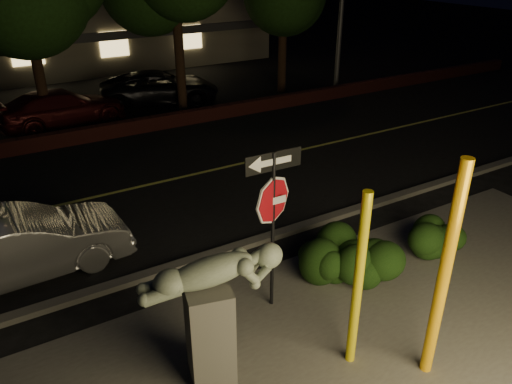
# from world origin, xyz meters

# --- Properties ---
(ground) EXTENTS (90.00, 90.00, 0.00)m
(ground) POSITION_xyz_m (0.00, 10.00, 0.00)
(ground) COLOR black
(ground) RESTS_ON ground
(patio) EXTENTS (14.00, 6.00, 0.02)m
(patio) POSITION_xyz_m (0.00, -1.00, 0.01)
(patio) COLOR #4C4944
(patio) RESTS_ON ground
(road) EXTENTS (80.00, 8.00, 0.01)m
(road) POSITION_xyz_m (0.00, 7.00, 0.01)
(road) COLOR black
(road) RESTS_ON ground
(lane_marking) EXTENTS (80.00, 0.12, 0.00)m
(lane_marking) POSITION_xyz_m (0.00, 7.00, 0.02)
(lane_marking) COLOR #BBBA4A
(lane_marking) RESTS_ON road
(curb) EXTENTS (80.00, 0.25, 0.12)m
(curb) POSITION_xyz_m (0.00, 2.90, 0.06)
(curb) COLOR #4C4944
(curb) RESTS_ON ground
(brick_wall) EXTENTS (40.00, 0.35, 0.50)m
(brick_wall) POSITION_xyz_m (0.00, 11.30, 0.25)
(brick_wall) COLOR #441816
(brick_wall) RESTS_ON ground
(parking_lot) EXTENTS (40.00, 12.00, 0.01)m
(parking_lot) POSITION_xyz_m (0.00, 17.00, 0.01)
(parking_lot) COLOR black
(parking_lot) RESTS_ON ground
(building) EXTENTS (22.00, 10.20, 4.00)m
(building) POSITION_xyz_m (0.00, 24.99, 2.00)
(building) COLOR #675E52
(building) RESTS_ON ground
(yellow_pole_left) EXTENTS (0.15, 0.15, 3.02)m
(yellow_pole_left) POSITION_xyz_m (-0.45, -0.85, 1.51)
(yellow_pole_left) COLOR yellow
(yellow_pole_left) RESTS_ON ground
(yellow_pole_right) EXTENTS (0.18, 0.18, 3.58)m
(yellow_pole_right) POSITION_xyz_m (0.44, -1.61, 1.79)
(yellow_pole_right) COLOR #FFB10F
(yellow_pole_right) RESTS_ON ground
(signpost) EXTENTS (1.03, 0.09, 3.03)m
(signpost) POSITION_xyz_m (-0.79, 0.95, 2.15)
(signpost) COLOR black
(signpost) RESTS_ON ground
(sculpture) EXTENTS (2.07, 0.99, 2.22)m
(sculpture) POSITION_xyz_m (-2.45, -0.03, 1.37)
(sculpture) COLOR #4C4944
(sculpture) RESTS_ON ground
(hedge_center) EXTENTS (2.21, 1.69, 1.04)m
(hedge_center) POSITION_xyz_m (0.88, 1.11, 0.52)
(hedge_center) COLOR black
(hedge_center) RESTS_ON ground
(hedge_right) EXTENTS (1.89, 1.39, 1.11)m
(hedge_right) POSITION_xyz_m (1.07, 0.57, 0.55)
(hedge_right) COLOR black
(hedge_right) RESTS_ON ground
(hedge_far_right) EXTENTS (1.42, 1.02, 0.91)m
(hedge_far_right) POSITION_xyz_m (3.12, 0.66, 0.45)
(hedge_far_right) COLOR black
(hedge_far_right) RESTS_ON ground
(silver_sedan) EXTENTS (4.24, 1.66, 1.38)m
(silver_sedan) POSITION_xyz_m (-4.55, 4.24, 0.69)
(silver_sedan) COLOR #A8A8AD
(silver_sedan) RESTS_ON ground
(parked_car_darkred) EXTENTS (4.73, 2.41, 1.32)m
(parked_car_darkred) POSITION_xyz_m (-1.91, 13.47, 0.66)
(parked_car_darkred) COLOR #440F12
(parked_car_darkred) RESTS_ON ground
(parked_car_dark) EXTENTS (5.22, 3.46, 1.33)m
(parked_car_dark) POSITION_xyz_m (2.16, 14.36, 0.67)
(parked_car_dark) COLOR black
(parked_car_dark) RESTS_ON ground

